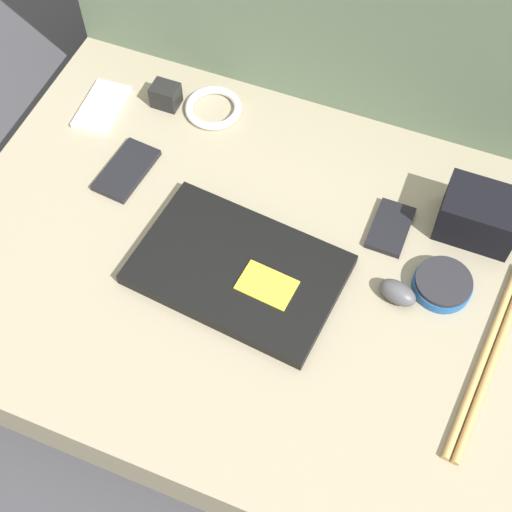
{
  "coord_description": "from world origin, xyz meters",
  "views": [
    {
      "loc": [
        0.23,
        -0.57,
        1.15
      ],
      "look_at": [
        0.0,
        0.0,
        0.15
      ],
      "focal_mm": 50.0,
      "sensor_mm": 36.0,
      "label": 1
    }
  ],
  "objects_px": {
    "phone_black": "(102,107)",
    "charger_brick": "(166,95)",
    "phone_small": "(127,170)",
    "camera_pouch": "(480,215)",
    "laptop": "(239,270)",
    "speaker_puck": "(443,284)",
    "computer_mouse": "(398,293)",
    "phone_silver": "(390,228)"
  },
  "relations": [
    {
      "from": "camera_pouch",
      "to": "phone_silver",
      "type": "bearing_deg",
      "value": -158.16
    },
    {
      "from": "phone_silver",
      "to": "camera_pouch",
      "type": "bearing_deg",
      "value": 22.51
    },
    {
      "from": "laptop",
      "to": "phone_silver",
      "type": "relative_size",
      "value": 3.35
    },
    {
      "from": "phone_black",
      "to": "charger_brick",
      "type": "bearing_deg",
      "value": 24.11
    },
    {
      "from": "phone_silver",
      "to": "camera_pouch",
      "type": "height_order",
      "value": "camera_pouch"
    },
    {
      "from": "laptop",
      "to": "phone_silver",
      "type": "xyz_separation_m",
      "value": [
        0.21,
        0.18,
        -0.01
      ]
    },
    {
      "from": "phone_small",
      "to": "charger_brick",
      "type": "relative_size",
      "value": 2.64
    },
    {
      "from": "computer_mouse",
      "to": "phone_black",
      "type": "height_order",
      "value": "computer_mouse"
    },
    {
      "from": "phone_small",
      "to": "camera_pouch",
      "type": "distance_m",
      "value": 0.62
    },
    {
      "from": "phone_black",
      "to": "charger_brick",
      "type": "relative_size",
      "value": 2.54
    },
    {
      "from": "phone_black",
      "to": "camera_pouch",
      "type": "bearing_deg",
      "value": -4.66
    },
    {
      "from": "laptop",
      "to": "phone_black",
      "type": "distance_m",
      "value": 0.45
    },
    {
      "from": "computer_mouse",
      "to": "phone_black",
      "type": "distance_m",
      "value": 0.67
    },
    {
      "from": "computer_mouse",
      "to": "speaker_puck",
      "type": "xyz_separation_m",
      "value": [
        0.06,
        0.04,
        -0.0
      ]
    },
    {
      "from": "phone_small",
      "to": "phone_silver",
      "type": "bearing_deg",
      "value": 12.28
    },
    {
      "from": "laptop",
      "to": "phone_black",
      "type": "relative_size",
      "value": 2.72
    },
    {
      "from": "phone_silver",
      "to": "charger_brick",
      "type": "height_order",
      "value": "charger_brick"
    },
    {
      "from": "computer_mouse",
      "to": "phone_silver",
      "type": "distance_m",
      "value": 0.13
    },
    {
      "from": "phone_small",
      "to": "camera_pouch",
      "type": "bearing_deg",
      "value": 15.75
    },
    {
      "from": "speaker_puck",
      "to": "camera_pouch",
      "type": "bearing_deg",
      "value": 80.06
    },
    {
      "from": "computer_mouse",
      "to": "camera_pouch",
      "type": "distance_m",
      "value": 0.2
    },
    {
      "from": "phone_black",
      "to": "camera_pouch",
      "type": "height_order",
      "value": "camera_pouch"
    },
    {
      "from": "charger_brick",
      "to": "computer_mouse",
      "type": "bearing_deg",
      "value": -25.11
    },
    {
      "from": "laptop",
      "to": "phone_black",
      "type": "height_order",
      "value": "laptop"
    },
    {
      "from": "phone_black",
      "to": "charger_brick",
      "type": "height_order",
      "value": "charger_brick"
    },
    {
      "from": "computer_mouse",
      "to": "camera_pouch",
      "type": "bearing_deg",
      "value": 78.08
    },
    {
      "from": "phone_black",
      "to": "phone_silver",
      "type": "bearing_deg",
      "value": -9.97
    },
    {
      "from": "phone_small",
      "to": "charger_brick",
      "type": "bearing_deg",
      "value": 97.15
    },
    {
      "from": "speaker_puck",
      "to": "camera_pouch",
      "type": "distance_m",
      "value": 0.14
    },
    {
      "from": "speaker_puck",
      "to": "phone_black",
      "type": "bearing_deg",
      "value": 168.34
    },
    {
      "from": "phone_black",
      "to": "camera_pouch",
      "type": "relative_size",
      "value": 1.01
    },
    {
      "from": "laptop",
      "to": "speaker_puck",
      "type": "distance_m",
      "value": 0.33
    },
    {
      "from": "speaker_puck",
      "to": "camera_pouch",
      "type": "relative_size",
      "value": 0.75
    },
    {
      "from": "charger_brick",
      "to": "camera_pouch",
      "type": "bearing_deg",
      "value": -6.43
    },
    {
      "from": "laptop",
      "to": "speaker_puck",
      "type": "relative_size",
      "value": 3.66
    },
    {
      "from": "camera_pouch",
      "to": "charger_brick",
      "type": "relative_size",
      "value": 2.5
    },
    {
      "from": "speaker_puck",
      "to": "charger_brick",
      "type": "relative_size",
      "value": 1.88
    },
    {
      "from": "phone_black",
      "to": "computer_mouse",
      "type": "bearing_deg",
      "value": -20.29
    },
    {
      "from": "computer_mouse",
      "to": "charger_brick",
      "type": "distance_m",
      "value": 0.59
    },
    {
      "from": "phone_silver",
      "to": "camera_pouch",
      "type": "distance_m",
      "value": 0.15
    },
    {
      "from": "camera_pouch",
      "to": "phone_black",
      "type": "bearing_deg",
      "value": 179.13
    },
    {
      "from": "computer_mouse",
      "to": "laptop",
      "type": "bearing_deg",
      "value": -154.41
    }
  ]
}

